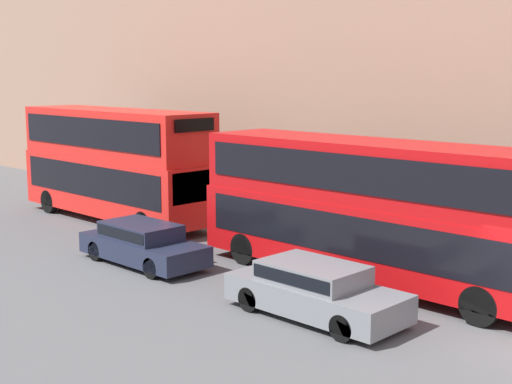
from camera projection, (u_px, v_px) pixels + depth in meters
bus_leading at (371, 205)px, 20.24m from camera, size 2.59×11.21×4.09m
bus_second_in_queue at (115, 160)px, 28.95m from camera, size 2.59×10.04×4.55m
car_dark_sedan at (315, 289)px, 17.57m from camera, size 1.89×4.63×1.35m
car_hatchback at (142, 242)px, 22.46m from camera, size 1.79×4.61×1.32m
pedestrian at (186, 196)px, 30.33m from camera, size 0.36×0.36×1.76m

